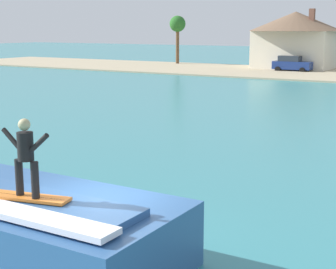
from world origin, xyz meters
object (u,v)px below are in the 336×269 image
(surfboard, at_px, (26,197))
(surfer, at_px, (26,154))
(car_near_shore, at_px, (292,64))
(house_with_chimney, at_px, (295,36))
(tree_tall_bare, at_px, (178,26))
(wave_crest, at_px, (36,228))

(surfboard, height_order, surfer, surfer)
(car_near_shore, bearing_deg, house_with_chimney, 104.97)
(car_near_shore, relative_size, house_with_chimney, 0.40)
(house_with_chimney, relative_size, tree_tall_bare, 1.67)
(wave_crest, xyz_separation_m, surfboard, (0.25, -0.47, 0.87))
(surfer, distance_m, house_with_chimney, 57.74)
(surfer, bearing_deg, surfboard, 164.92)
(car_near_shore, height_order, house_with_chimney, house_with_chimney)
(tree_tall_bare, bearing_deg, surfboard, -62.76)
(wave_crest, height_order, tree_tall_bare, tree_tall_bare)
(car_near_shore, distance_m, tree_tall_bare, 18.43)
(surfboard, height_order, tree_tall_bare, tree_tall_bare)
(wave_crest, bearing_deg, house_with_chimney, 102.58)
(wave_crest, distance_m, house_with_chimney, 57.27)
(surfer, relative_size, house_with_chimney, 0.14)
(car_near_shore, xyz_separation_m, house_with_chimney, (-1.05, 3.94, 3.10))
(wave_crest, distance_m, tree_tall_bare, 63.18)
(wave_crest, distance_m, car_near_shore, 53.10)
(car_near_shore, xyz_separation_m, tree_tall_bare, (-17.44, 4.18, 4.27))
(house_with_chimney, bearing_deg, surfer, -77.21)
(surfer, bearing_deg, wave_crest, 124.08)
(wave_crest, xyz_separation_m, tree_tall_bare, (-28.83, 56.04, 4.47))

